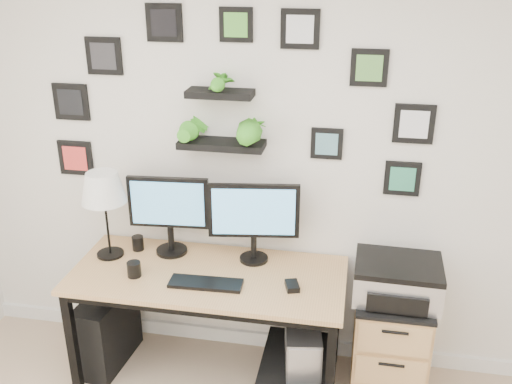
% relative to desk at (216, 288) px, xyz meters
% --- Properties ---
extents(room, '(4.00, 4.00, 4.00)m').
position_rel_desk_xyz_m(room, '(0.30, 0.32, -0.58)').
color(room, '#C5AB8D').
rests_on(room, ground).
extents(desk, '(1.60, 0.70, 0.75)m').
position_rel_desk_xyz_m(desk, '(0.00, 0.00, 0.00)').
color(desk, tan).
rests_on(desk, ground).
extents(monitor_left, '(0.49, 0.21, 0.50)m').
position_rel_desk_xyz_m(monitor_left, '(-0.32, 0.16, 0.42)').
color(monitor_left, black).
rests_on(monitor_left, desk).
extents(monitor_right, '(0.54, 0.20, 0.50)m').
position_rel_desk_xyz_m(monitor_right, '(0.20, 0.16, 0.42)').
color(monitor_right, black).
rests_on(monitor_right, desk).
extents(keyboard, '(0.42, 0.15, 0.02)m').
position_rel_desk_xyz_m(keyboard, '(-0.01, -0.16, 0.13)').
color(keyboard, black).
rests_on(keyboard, desk).
extents(mouse, '(0.10, 0.12, 0.03)m').
position_rel_desk_xyz_m(mouse, '(0.47, -0.11, 0.14)').
color(mouse, black).
rests_on(mouse, desk).
extents(table_lamp, '(0.27, 0.27, 0.54)m').
position_rel_desk_xyz_m(table_lamp, '(-0.68, 0.06, 0.56)').
color(table_lamp, black).
rests_on(table_lamp, desk).
extents(mug, '(0.08, 0.08, 0.09)m').
position_rel_desk_xyz_m(mug, '(-0.44, -0.15, 0.17)').
color(mug, black).
rests_on(mug, desk).
extents(pen_cup, '(0.07, 0.07, 0.09)m').
position_rel_desk_xyz_m(pen_cup, '(-0.54, 0.16, 0.17)').
color(pen_cup, black).
rests_on(pen_cup, desk).
extents(pc_tower_black, '(0.26, 0.51, 0.49)m').
position_rel_desk_xyz_m(pc_tower_black, '(-0.72, -0.01, -0.38)').
color(pc_tower_black, black).
rests_on(pc_tower_black, ground).
extents(pc_tower_grey, '(0.27, 0.48, 0.45)m').
position_rel_desk_xyz_m(pc_tower_grey, '(0.53, -0.01, -0.40)').
color(pc_tower_grey, gray).
rests_on(pc_tower_grey, ground).
extents(file_cabinet, '(0.43, 0.53, 0.67)m').
position_rel_desk_xyz_m(file_cabinet, '(1.04, 0.06, -0.29)').
color(file_cabinet, tan).
rests_on(file_cabinet, ground).
extents(printer, '(0.49, 0.40, 0.22)m').
position_rel_desk_xyz_m(printer, '(1.05, 0.04, 0.15)').
color(printer, silver).
rests_on(printer, file_cabinet).
extents(wall_decor, '(2.27, 0.18, 1.06)m').
position_rel_desk_xyz_m(wall_decor, '(0.02, 0.27, 1.04)').
color(wall_decor, black).
rests_on(wall_decor, ground).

